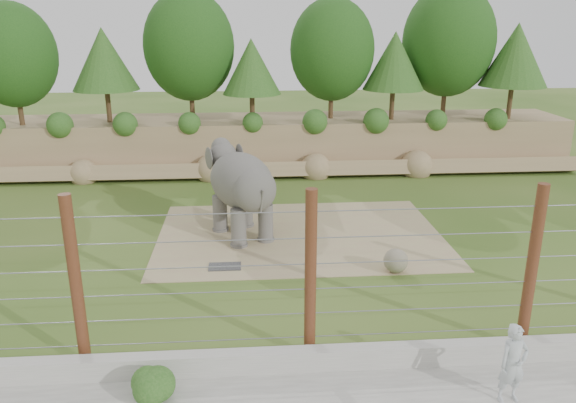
{
  "coord_description": "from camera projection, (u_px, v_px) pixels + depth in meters",
  "views": [
    {
      "loc": [
        -1.33,
        -15.54,
        7.36
      ],
      "look_at": [
        0.0,
        2.0,
        1.6
      ],
      "focal_mm": 35.0,
      "sensor_mm": 36.0,
      "label": 1
    }
  ],
  "objects": [
    {
      "name": "elephant",
      "position": [
        242.0,
        194.0,
        19.45
      ],
      "size": [
        3.1,
        4.21,
        3.13
      ],
      "primitive_type": null,
      "rotation": [
        0.0,
        0.0,
        0.42
      ],
      "color": "#56524D",
      "rests_on": "ground"
    },
    {
      "name": "zookeeper",
      "position": [
        513.0,
        364.0,
        11.09
      ],
      "size": [
        0.68,
        0.5,
        1.69
      ],
      "primitive_type": "imported",
      "rotation": [
        0.0,
        0.0,
        0.17
      ],
      "color": "#B7BCC2",
      "rests_on": "walkway"
    },
    {
      "name": "drain_grate",
      "position": [
        225.0,
        266.0,
        17.38
      ],
      "size": [
        1.0,
        0.6,
        0.03
      ],
      "primitive_type": "cube",
      "color": "#262628",
      "rests_on": "dirt_patch"
    },
    {
      "name": "back_embankment",
      "position": [
        284.0,
        90.0,
        27.94
      ],
      "size": [
        30.0,
        5.52,
        8.77
      ],
      "color": "#8E7653",
      "rests_on": "ground"
    },
    {
      "name": "ground",
      "position": [
        293.0,
        272.0,
        17.11
      ],
      "size": [
        90.0,
        90.0,
        0.0
      ],
      "primitive_type": "plane",
      "color": "#345919",
      "rests_on": "ground"
    },
    {
      "name": "dirt_patch",
      "position": [
        300.0,
        235.0,
        19.99
      ],
      "size": [
        10.0,
        7.0,
        0.02
      ],
      "primitive_type": "cube",
      "color": "tan",
      "rests_on": "ground"
    },
    {
      "name": "walkway_shrub",
      "position": [
        147.0,
        382.0,
        11.24
      ],
      "size": [
        0.8,
        0.8,
        0.8
      ],
      "primitive_type": "sphere",
      "color": "#23531A",
      "rests_on": "walkway"
    },
    {
      "name": "stone_ball",
      "position": [
        396.0,
        261.0,
        16.93
      ],
      "size": [
        0.74,
        0.74,
        0.74
      ],
      "primitive_type": "sphere",
      "color": "gray",
      "rests_on": "dirt_patch"
    },
    {
      "name": "retaining_wall",
      "position": [
        312.0,
        359.0,
        12.3
      ],
      "size": [
        26.0,
        0.35,
        0.5
      ],
      "primitive_type": "cube",
      "color": "#9D9A93",
      "rests_on": "ground"
    },
    {
      "name": "barrier_fence",
      "position": [
        310.0,
        276.0,
        12.23
      ],
      "size": [
        20.26,
        0.26,
        4.0
      ],
      "color": "#4E2212",
      "rests_on": "ground"
    }
  ]
}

